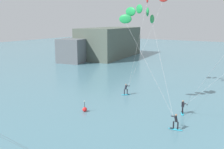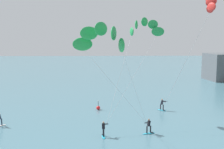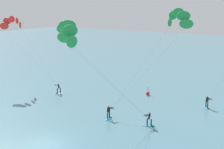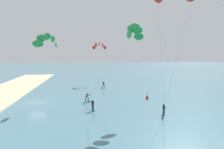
{
  "view_description": "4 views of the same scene",
  "coord_description": "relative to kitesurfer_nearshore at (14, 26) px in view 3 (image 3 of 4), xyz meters",
  "views": [
    {
      "loc": [
        -23.28,
        0.79,
        10.94
      ],
      "look_at": [
        -1.34,
        14.8,
        5.51
      ],
      "focal_mm": 41.78,
      "sensor_mm": 36.0,
      "label": 1
    },
    {
      "loc": [
        1.23,
        -21.3,
        10.94
      ],
      "look_at": [
        2.21,
        14.51,
        5.86
      ],
      "focal_mm": 47.24,
      "sensor_mm": 36.0,
      "label": 2
    },
    {
      "loc": [
        20.2,
        -17.61,
        13.05
      ],
      "look_at": [
        -1.03,
        12.5,
        4.4
      ],
      "focal_mm": 46.81,
      "sensor_mm": 36.0,
      "label": 3
    },
    {
      "loc": [
        33.42,
        8.85,
        8.75
      ],
      "look_at": [
        2.19,
        12.99,
        4.93
      ],
      "focal_mm": 30.1,
      "sensor_mm": 36.0,
      "label": 4
    }
  ],
  "objects": [
    {
      "name": "marker_buoy",
      "position": [
        20.76,
        7.45,
        -9.67
      ],
      "size": [
        0.56,
        0.56,
        1.38
      ],
      "color": "red",
      "rests_on": "ground"
    },
    {
      "name": "kitesurfer_downwind",
      "position": [
        21.6,
        -9.7,
        0.22
      ],
      "size": [
        8.28,
        9.56,
        11.81
      ],
      "color": "#23ADD1",
      "rests_on": "ground"
    },
    {
      "name": "ground_plane",
      "position": [
        20.38,
        -12.4,
        -9.97
      ],
      "size": [
        240.0,
        240.0,
        0.0
      ],
      "primitive_type": "plane",
      "color": "slate"
    },
    {
      "name": "kitesurfer_nearshore",
      "position": [
        0.0,
        0.0,
        0.0
      ],
      "size": [
        11.18,
        4.33,
        11.56
      ],
      "color": "white",
      "rests_on": "ground"
    },
    {
      "name": "kitesurfer_mid_water",
      "position": [
        26.44,
        2.99,
        1.22
      ],
      "size": [
        7.72,
        9.68,
        12.85
      ],
      "color": "#23ADD1",
      "rests_on": "ground"
    }
  ]
}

